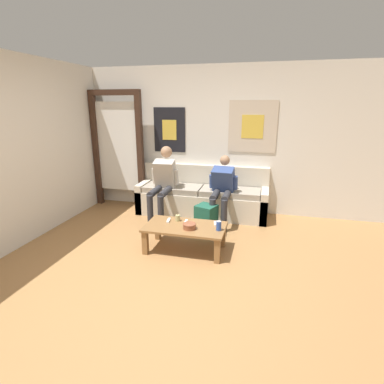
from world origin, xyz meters
TOP-DOWN VIEW (x-y plane):
  - ground_plane at (0.00, 0.00)m, footprint 18.00×18.00m
  - wall_back at (0.00, 2.42)m, footprint 10.00×0.07m
  - door_frame at (-1.66, 2.21)m, footprint 1.00×0.10m
  - couch at (-0.01, 2.09)m, footprint 2.28×0.67m
  - coffee_table at (0.07, 0.67)m, footprint 1.06×0.58m
  - person_seated_adult at (-0.61, 1.73)m, footprint 0.47×0.89m
  - person_seated_teen at (0.39, 1.73)m, footprint 0.47×0.84m
  - backpack at (0.21, 1.33)m, footprint 0.36×0.37m
  - ceramic_bowl at (0.15, 0.59)m, footprint 0.17×0.17m
  - pillar_candle at (-0.08, 0.81)m, footprint 0.07×0.07m
  - drink_can_blue at (0.52, 0.63)m, footprint 0.07×0.07m
  - game_controller_near_left at (0.05, 0.77)m, footprint 0.04×0.15m
  - game_controller_near_right at (-0.20, 0.77)m, footprint 0.05×0.15m
  - game_controller_far_center at (0.45, 0.81)m, footprint 0.07×0.15m

SIDE VIEW (x-z plane):
  - ground_plane at x=0.00m, z-range 0.00..0.00m
  - backpack at x=0.21m, z-range -0.01..0.42m
  - coffee_table at x=0.07m, z-range 0.12..0.47m
  - couch at x=-0.01m, z-range -0.13..0.72m
  - game_controller_near_left at x=0.05m, z-range 0.35..0.38m
  - game_controller_near_right at x=-0.20m, z-range 0.35..0.38m
  - game_controller_far_center at x=0.45m, z-range 0.35..0.38m
  - ceramic_bowl at x=0.15m, z-range 0.36..0.43m
  - pillar_candle at x=-0.08m, z-range 0.34..0.44m
  - drink_can_blue at x=0.52m, z-range 0.35..0.47m
  - person_seated_teen at x=0.39m, z-range 0.05..1.15m
  - person_seated_adult at x=-0.61m, z-range 0.05..1.27m
  - door_frame at x=-1.66m, z-range 0.12..2.27m
  - wall_back at x=0.00m, z-range 0.00..2.55m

